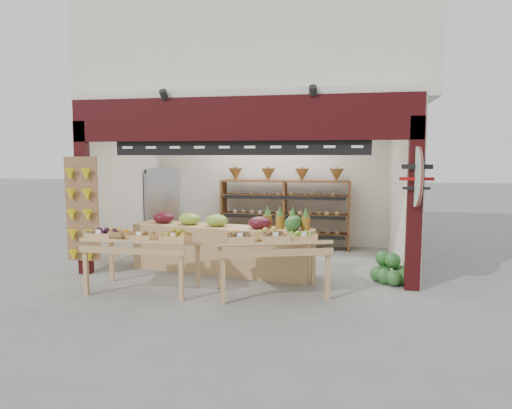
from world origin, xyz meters
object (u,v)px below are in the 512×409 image
object	(u,v)px
back_shelving	(285,200)
cardboard_stack	(197,248)
mid_counter	(221,247)
display_table_right	(267,241)
refrigerator	(164,207)
watermelon_pile	(391,271)
display_table_left	(138,240)

from	to	relation	value
back_shelving	cardboard_stack	world-z (taller)	back_shelving
back_shelving	mid_counter	xyz separation A→B (m)	(-0.85, -2.36, -0.63)
cardboard_stack	mid_counter	bearing A→B (deg)	-45.51
back_shelving	display_table_right	xyz separation A→B (m)	(0.16, -3.49, -0.28)
refrigerator	watermelon_pile	bearing A→B (deg)	-45.58
refrigerator	display_table_right	distance (m)	4.49
cardboard_stack	display_table_right	xyz separation A→B (m)	(1.67, -1.80, 0.53)
watermelon_pile	back_shelving	bearing A→B (deg)	129.29
cardboard_stack	watermelon_pile	size ratio (longest dim) A/B	1.66
cardboard_stack	display_table_left	size ratio (longest dim) A/B	0.70
display_table_right	cardboard_stack	bearing A→B (deg)	132.79
display_table_left	watermelon_pile	world-z (taller)	display_table_left
refrigerator	mid_counter	world-z (taller)	refrigerator
cardboard_stack	display_table_left	world-z (taller)	display_table_left
back_shelving	cardboard_stack	distance (m)	2.41
cardboard_stack	back_shelving	bearing A→B (deg)	48.32
refrigerator	cardboard_stack	size ratio (longest dim) A/B	1.60
back_shelving	mid_counter	world-z (taller)	back_shelving
display_table_right	watermelon_pile	xyz separation A→B (m)	(1.90, 0.97, -0.62)
display_table_left	display_table_right	xyz separation A→B (m)	(1.99, 0.13, 0.02)
back_shelving	mid_counter	distance (m)	2.59
mid_counter	cardboard_stack	bearing A→B (deg)	134.49
back_shelving	display_table_left	xyz separation A→B (m)	(-1.83, -3.62, -0.31)
back_shelving	display_table_left	size ratio (longest dim) A/B	1.80
refrigerator	display_table_left	distance (m)	3.63
mid_counter	display_table_left	xyz separation A→B (m)	(-0.98, -1.26, 0.33)
back_shelving	cardboard_stack	bearing A→B (deg)	-131.68
refrigerator	mid_counter	xyz separation A→B (m)	(1.97, -2.22, -0.44)
refrigerator	display_table_right	bearing A→B (deg)	-67.95
back_shelving	mid_counter	bearing A→B (deg)	-109.82
display_table_right	watermelon_pile	size ratio (longest dim) A/B	2.71
cardboard_stack	display_table_right	distance (m)	2.51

